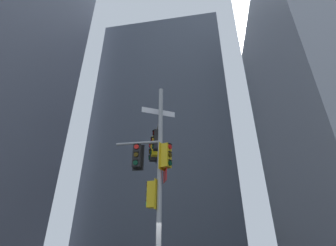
% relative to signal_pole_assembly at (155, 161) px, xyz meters
% --- Properties ---
extents(building_tower_right, '(15.09, 15.09, 45.49)m').
position_rel_signal_pole_assembly_xyz_m(building_tower_right, '(15.78, 8.92, 17.67)').
color(building_tower_right, '#9399A3').
rests_on(building_tower_right, ground).
extents(building_mid_block, '(15.96, 15.96, 30.15)m').
position_rel_signal_pole_assembly_xyz_m(building_mid_block, '(-2.87, 20.72, 10.00)').
color(building_mid_block, '#4C5460').
rests_on(building_mid_block, ground).
extents(signal_pole_assembly, '(2.51, 3.19, 8.45)m').
position_rel_signal_pole_assembly_xyz_m(signal_pole_assembly, '(0.00, 0.00, 0.00)').
color(signal_pole_assembly, '#9EA0A3').
rests_on(signal_pole_assembly, ground).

